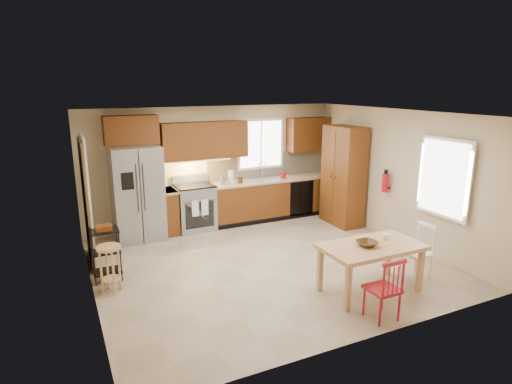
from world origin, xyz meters
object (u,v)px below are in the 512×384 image
object	(u,v)px
refrigerator	(137,193)
chair_red	(383,288)
bar_stool	(110,269)
pantry	(343,176)
soap_bottle	(283,175)
utility_cart	(106,254)
range_stove	(195,208)
fire_extinguisher	(385,183)
table_jar	(385,238)
dining_table	(370,269)
table_bowl	(367,246)
chair_white	(417,252)

from	to	relation	value
refrigerator	chair_red	size ratio (longest dim) A/B	2.14
bar_stool	pantry	bearing A→B (deg)	-5.53
soap_bottle	utility_cart	world-z (taller)	soap_bottle
range_stove	bar_stool	world-z (taller)	range_stove
refrigerator	utility_cart	bearing A→B (deg)	-116.03
pantry	fire_extinguisher	size ratio (longest dim) A/B	5.83
fire_extinguisher	table_jar	xyz separation A→B (m)	(-1.41, -1.61, -0.36)
pantry	fire_extinguisher	xyz separation A→B (m)	(0.20, -1.05, 0.05)
utility_cart	dining_table	bearing A→B (deg)	-29.41
table_bowl	table_jar	xyz separation A→B (m)	(0.41, 0.09, 0.03)
pantry	utility_cart	bearing A→B (deg)	-171.77
soap_bottle	pantry	distance (m)	1.31
chair_red	table_bowl	xyz separation A→B (m)	(0.26, 0.65, 0.29)
table_jar	utility_cart	world-z (taller)	utility_cart
fire_extinguisher	soap_bottle	bearing A→B (deg)	120.53
refrigerator	soap_bottle	xyz separation A→B (m)	(3.18, -0.02, 0.09)
table_bowl	bar_stool	world-z (taller)	table_bowl
pantry	utility_cart	size ratio (longest dim) A/B	2.50
range_stove	bar_stool	bearing A→B (deg)	-132.49
soap_bottle	pantry	bearing A→B (deg)	-43.45
soap_bottle	bar_stool	size ratio (longest dim) A/B	0.27
refrigerator	chair_red	distance (m)	4.90
chair_red	bar_stool	world-z (taller)	chair_red
chair_white	table_bowl	world-z (taller)	chair_white
pantry	table_bowl	xyz separation A→B (m)	(-1.62, -2.75, -0.33)
table_bowl	refrigerator	bearing A→B (deg)	124.33
chair_red	table_jar	distance (m)	1.05
range_stove	chair_red	size ratio (longest dim) A/B	1.08
table_jar	chair_red	bearing A→B (deg)	-132.01
refrigerator	utility_cart	distance (m)	1.89
chair_red	table_jar	world-z (taller)	chair_red
chair_white	bar_stool	world-z (taller)	chair_white
soap_bottle	pantry	world-z (taller)	pantry
fire_extinguisher	utility_cart	size ratio (longest dim) A/B	0.43
soap_bottle	chair_red	xyz separation A→B (m)	(-0.93, -4.30, -0.57)
dining_table	chair_red	world-z (taller)	chair_red
utility_cart	table_bowl	bearing A→B (deg)	-30.10
range_stove	chair_white	world-z (taller)	range_stove
soap_bottle	table_bowl	world-z (taller)	soap_bottle
refrigerator	chair_white	size ratio (longest dim) A/B	2.14
soap_bottle	chair_white	bearing A→B (deg)	-84.12
soap_bottle	bar_stool	distance (m)	4.52
range_stove	chair_white	size ratio (longest dim) A/B	1.08
dining_table	utility_cart	xyz separation A→B (m)	(-3.40, 2.04, 0.07)
soap_bottle	table_jar	distance (m)	3.58
fire_extinguisher	chair_white	bearing A→B (deg)	-115.27
table_bowl	bar_stool	xyz separation A→B (m)	(-3.31, 1.61, -0.36)
table_bowl	range_stove	bearing A→B (deg)	110.01
range_stove	pantry	distance (m)	3.19
refrigerator	pantry	distance (m)	4.23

